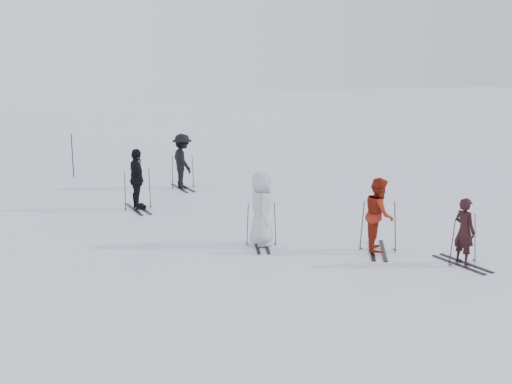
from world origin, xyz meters
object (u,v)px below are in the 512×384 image
at_px(skier_uphill_left, 137,180).
at_px(piste_marker, 72,156).
at_px(skier_grey, 261,209).
at_px(skier_uphill_far, 182,162).
at_px(skier_red, 379,215).
at_px(skier_near_dark, 464,232).

xyz_separation_m(skier_uphill_left, piste_marker, (-1.31, 6.28, -0.08)).
distance_m(skier_grey, skier_uphill_far, 7.62).
bearing_deg(skier_uphill_far, skier_red, -168.50).
relative_size(skier_red, skier_uphill_far, 0.93).
bearing_deg(skier_grey, piste_marker, 34.44).
relative_size(skier_grey, piste_marker, 1.09).
relative_size(skier_red, skier_uphill_left, 0.96).
height_order(skier_uphill_far, piste_marker, skier_uphill_far).
height_order(skier_grey, skier_uphill_far, skier_uphill_far).
distance_m(skier_near_dark, piste_marker, 16.16).
bearing_deg(skier_red, piste_marker, 53.73).
xyz_separation_m(skier_grey, skier_uphill_far, (0.01, 7.62, 0.03)).
bearing_deg(skier_red, skier_grey, 87.91).
height_order(skier_red, skier_uphill_far, skier_uphill_far).
distance_m(skier_grey, piste_marker, 11.83).
xyz_separation_m(skier_near_dark, skier_red, (-1.27, 1.63, 0.13)).
xyz_separation_m(skier_near_dark, skier_uphill_far, (-3.77, 10.75, 0.20)).
relative_size(skier_near_dark, skier_grey, 0.82).
distance_m(skier_red, skier_uphill_left, 8.03).
xyz_separation_m(skier_red, skier_grey, (-2.52, 1.50, 0.04)).
height_order(skier_red, skier_uphill_left, skier_uphill_left).
distance_m(skier_near_dark, skier_red, 2.07).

